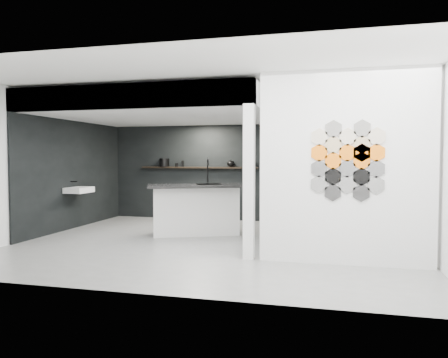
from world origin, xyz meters
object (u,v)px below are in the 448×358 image
wall_basin (79,190)px  glass_bowl (252,165)px  kettle (231,164)px  bottle_dark (182,164)px  glass_vase (252,164)px  kitchen_island (196,209)px  partition_panel (345,168)px  utensil_cup (177,165)px  stockpot (164,162)px

wall_basin → glass_bowl: size_ratio=3.76×
kettle → bottle_dark: bearing=-179.4°
glass_vase → bottle_dark: 1.77m
kitchen_island → wall_basin: bearing=156.9°
partition_panel → utensil_cup: bearing=136.0°
bottle_dark → partition_panel: bearing=-45.1°
kitchen_island → utensil_cup: kitchen_island is taller
partition_panel → utensil_cup: size_ratio=31.33×
wall_basin → kitchen_island: 2.64m
kitchen_island → bottle_dark: 2.44m
glass_bowl → partition_panel: bearing=-61.8°
partition_panel → kettle: (-2.60, 3.87, -0.00)m
kitchen_island → kettle: bearing=59.8°
kettle → glass_vase: size_ratio=1.34×
glass_vase → bottle_dark: size_ratio=0.91×
glass_bowl → bottle_dark: 1.77m
kettle → stockpot: bearing=-179.4°
partition_panel → bottle_dark: size_ratio=18.38×
stockpot → kettle: bearing=0.0°
wall_basin → bottle_dark: bottle_dark is taller
stockpot → partition_panel: bearing=-41.7°
glass_vase → bottle_dark: bottle_dark is taller
wall_basin → bottle_dark: 2.68m
partition_panel → bottle_dark: (-3.85, 3.87, -0.00)m
partition_panel → kitchen_island: (-2.84, 1.82, -0.88)m
partition_panel → bottle_dark: partition_panel is taller
partition_panel → glass_bowl: (-2.08, 3.87, -0.02)m
kettle → glass_vase: bearing=0.6°
glass_bowl → stockpot: bearing=180.0°
stockpot → bottle_dark: (0.49, 0.00, -0.03)m
utensil_cup → glass_bowl: bearing=0.0°
partition_panel → utensil_cup: (-4.00, 3.87, -0.04)m
glass_vase → utensil_cup: glass_vase is taller
stockpot → kettle: (1.74, 0.00, -0.02)m
wall_basin → utensil_cup: size_ratio=6.71×
glass_vase → kitchen_island: bearing=-110.6°
kitchen_island → utensil_cup: (-1.16, 2.04, 0.85)m
kettle → glass_vase: (0.53, 0.00, -0.01)m
partition_panel → bottle_dark: bearing=134.9°
stockpot → utensil_cup: size_ratio=2.80×
kitchen_island → bottle_dark: kitchen_island is taller
partition_panel → wall_basin: size_ratio=4.67×
kettle → glass_bowl: kettle is taller
partition_panel → wall_basin: bearing=161.8°
kitchen_island → stockpot: size_ratio=8.33×
stockpot → bottle_dark: bearing=0.0°
partition_panel → stockpot: bearing=138.3°
kettle → glass_vase: kettle is taller
glass_bowl → kettle: bearing=180.0°
glass_bowl → glass_vase: 0.01m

